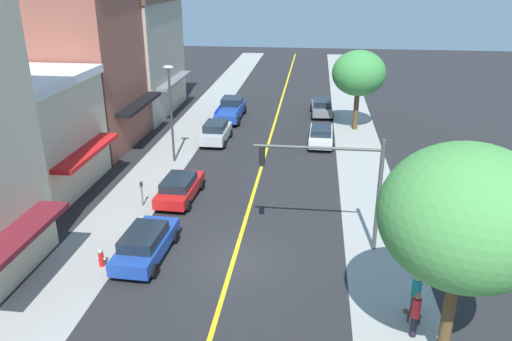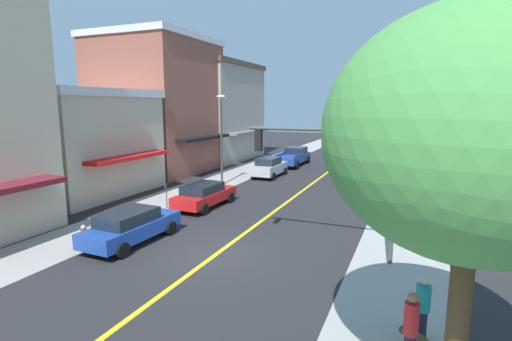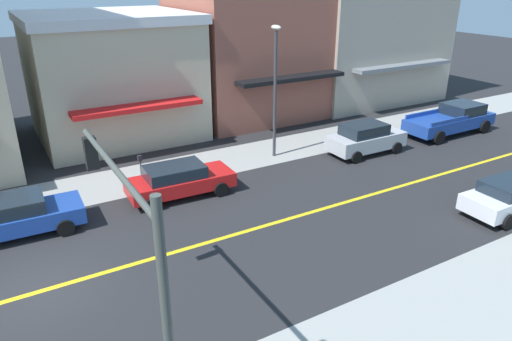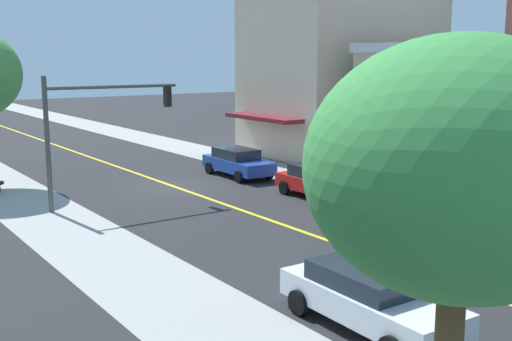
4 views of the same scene
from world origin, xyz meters
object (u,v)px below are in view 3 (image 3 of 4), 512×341
Objects in this scene: silver_sedan_left_curb at (366,138)px; blue_pickup_truck at (452,119)px; traffic_light_mast at (131,234)px; red_sedan_left_curb at (179,180)px; blue_sedan_left_curb at (14,216)px; parking_meter at (141,166)px; street_lamp at (275,79)px.

blue_pickup_truck is (0.02, 6.84, 0.03)m from silver_sedan_left_curb.
traffic_light_mast is 1.28× the size of red_sedan_left_curb.
blue_sedan_left_curb is 0.78× the size of blue_pickup_truck.
parking_meter is 0.32× the size of red_sedan_left_curb.
red_sedan_left_curb is 10.56m from silver_sedan_left_curb.
silver_sedan_left_curb is at bearing 179.53° from blue_pickup_truck.
blue_sedan_left_curb is at bearing -69.51° from parking_meter.
traffic_light_mast is 10.15m from red_sedan_left_curb.
traffic_light_mast is at bearing -44.38° from street_lamp.
red_sedan_left_curb is 1.08× the size of silver_sedan_left_curb.
traffic_light_mast is 1.26× the size of blue_sedan_left_curb.
parking_meter is at bearing 22.55° from blue_sedan_left_curb.
traffic_light_mast is at bearing -158.78° from blue_pickup_truck.
silver_sedan_left_curb is at bearing 63.91° from street_lamp.
blue_sedan_left_curb is at bearing 179.75° from blue_pickup_truck.
blue_sedan_left_curb is (2.01, -5.37, -0.18)m from parking_meter.
blue_pickup_truck reaches higher than blue_sedan_left_curb.
parking_meter is 18.59m from blue_pickup_truck.
parking_meter is 0.24× the size of blue_pickup_truck.
street_lamp is at bearing 20.56° from red_sedan_left_curb.
red_sedan_left_curb is at bearing 29.70° from parking_meter.
street_lamp is at bearing 154.33° from silver_sedan_left_curb.
silver_sedan_left_curb is at bearing -60.04° from traffic_light_mast.
parking_meter is 2.19m from red_sedan_left_curb.
street_lamp is 1.43× the size of blue_sedan_left_curb.
blue_pickup_truck is at bearing 1.64° from red_sedan_left_curb.
blue_pickup_truck is at bearing -68.49° from traffic_light_mast.
traffic_light_mast reaches higher than silver_sedan_left_curb.
blue_pickup_truck is at bearing 79.05° from street_lamp.
street_lamp is 13.24m from blue_sedan_left_curb.
blue_pickup_truck is (-8.57, 21.75, -2.87)m from traffic_light_mast.
blue_pickup_truck is at bearing 2.10° from blue_sedan_left_curb.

